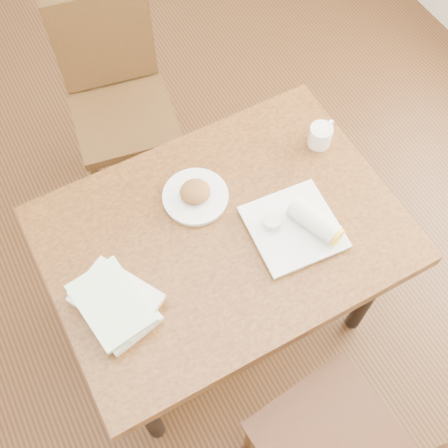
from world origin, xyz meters
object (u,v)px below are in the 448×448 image
plate_scone (195,195)px  coffee_mug (321,135)px  book_stack (114,303)px  table (224,244)px  plate_burrito (300,226)px  chair_far (117,91)px

plate_scone → coffee_mug: coffee_mug is taller
coffee_mug → book_stack: coffee_mug is taller
table → coffee_mug: bearing=18.2°
table → plate_burrito: (0.22, -0.11, 0.11)m
chair_far → book_stack: (-0.38, -0.97, 0.23)m
plate_burrito → coffee_mug: bearing=46.4°
plate_burrito → book_stack: 0.62m
chair_far → coffee_mug: chair_far is taller
chair_far → coffee_mug: 0.93m
coffee_mug → table: bearing=-161.8°
coffee_mug → plate_burrito: plate_burrito is taller
plate_scone → coffee_mug: 0.49m
plate_scone → coffee_mug: size_ratio=1.91×
table → coffee_mug: size_ratio=9.84×
plate_burrito → plate_scone: bearing=132.0°
chair_far → plate_burrito: size_ratio=3.21×
chair_far → plate_scone: size_ratio=4.33×
plate_burrito → chair_far: bearing=103.4°
table → chair_far: (-0.02, 0.90, -0.11)m
chair_far → plate_burrito: (0.24, -1.01, 0.23)m
coffee_mug → book_stack: (-0.87, -0.22, -0.01)m
coffee_mug → plate_burrito: 0.36m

